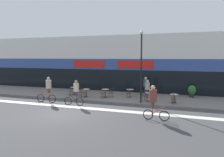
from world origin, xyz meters
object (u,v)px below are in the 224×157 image
(bistro_table_2, at_px, (105,91))
(cafe_chair_1_side, at_px, (80,91))
(bistro_table_0, at_px, (74,89))
(planter_pot, at_px, (192,91))
(cafe_chair_0_near, at_px, (71,90))
(cafe_chair_3_near, at_px, (129,93))
(bistro_table_5, at_px, (174,97))
(cafe_chair_5_near, at_px, (174,98))
(cafe_chair_2_near, at_px, (103,93))
(pedestrian_near_end, at_px, (147,87))
(bistro_table_1, at_px, (86,91))
(cyclist_1, at_px, (48,88))
(bistro_table_3, at_px, (130,92))
(cyclist_0, at_px, (153,99))
(cafe_chair_4_side, at_px, (142,95))
(cafe_chair_1_near, at_px, (83,92))
(cafe_chair_4_near, at_px, (148,96))
(bistro_table_4, at_px, (149,95))
(cyclist_2, at_px, (76,91))
(lamp_post, at_px, (141,62))
(cafe_chair_2_side, at_px, (112,92))
(pedestrian_far_end, at_px, (146,84))

(bistro_table_2, height_order, cafe_chair_1_side, cafe_chair_1_side)
(bistro_table_0, bearing_deg, planter_pot, 11.77)
(cafe_chair_0_near, xyz_separation_m, cafe_chair_3_near, (5.68, 0.61, 0.00))
(bistro_table_5, height_order, cafe_chair_5_near, cafe_chair_5_near)
(cafe_chair_2_near, bearing_deg, pedestrian_near_end, -63.93)
(bistro_table_1, bearing_deg, cyclist_1, -126.31)
(bistro_table_2, bearing_deg, bistro_table_3, 20.79)
(cyclist_0, bearing_deg, cafe_chair_3_near, 118.74)
(bistro_table_3, bearing_deg, bistro_table_2, -159.21)
(cafe_chair_0_near, bearing_deg, pedestrian_near_end, -86.10)
(cafe_chair_5_near, bearing_deg, cafe_chair_4_side, 83.23)
(cafe_chair_1_near, bearing_deg, cafe_chair_4_near, -88.29)
(bistro_table_3, bearing_deg, bistro_table_0, -173.86)
(bistro_table_4, xyz_separation_m, cyclist_2, (-5.42, -3.20, 0.54))
(cyclist_1, bearing_deg, bistro_table_1, -131.55)
(bistro_table_0, bearing_deg, bistro_table_5, -4.13)
(bistro_table_2, bearing_deg, cafe_chair_1_near, -148.11)
(pedestrian_near_end, bearing_deg, cyclist_0, 88.34)
(cafe_chair_1_side, bearing_deg, lamp_post, -13.11)
(bistro_table_3, bearing_deg, bistro_table_1, -161.69)
(cafe_chair_5_near, xyz_separation_m, cyclist_1, (-10.28, -2.33, 0.65))
(cafe_chair_2_side, distance_m, cafe_chair_3_near, 1.61)
(cafe_chair_4_near, distance_m, cyclist_2, 6.02)
(bistro_table_5, height_order, cyclist_2, cyclist_2)
(cafe_chair_2_side, bearing_deg, cafe_chair_4_side, 165.03)
(cafe_chair_1_near, xyz_separation_m, lamp_post, (5.49, -0.31, 2.85))
(cyclist_0, distance_m, cyclist_2, 6.83)
(cafe_chair_4_near, bearing_deg, cafe_chair_0_near, 88.47)
(bistro_table_0, relative_size, cafe_chair_4_near, 0.85)
(cafe_chair_1_near, relative_size, cafe_chair_2_side, 1.00)
(cafe_chair_0_near, distance_m, cafe_chair_5_near, 9.82)
(cyclist_2, bearing_deg, cyclist_0, 160.62)
(planter_pot, bearing_deg, bistro_table_3, -162.71)
(cyclist_2, bearing_deg, pedestrian_near_end, -138.61)
(cafe_chair_4_side, xyz_separation_m, cyclist_0, (1.73, -5.21, 0.68))
(bistro_table_3, bearing_deg, cafe_chair_5_near, -25.27)
(bistro_table_3, xyz_separation_m, bistro_table_4, (2.08, -1.37, 0.01))
(bistro_table_1, distance_m, cafe_chair_4_side, 5.44)
(bistro_table_0, distance_m, cyclist_0, 10.70)
(bistro_table_0, bearing_deg, bistro_table_3, 6.14)
(cyclist_2, bearing_deg, bistro_table_5, -158.83)
(cafe_chair_0_near, bearing_deg, bistro_table_4, -98.04)
(cafe_chair_4_side, bearing_deg, cafe_chair_5_near, -5.39)
(bistro_table_0, height_order, cafe_chair_1_side, cafe_chair_1_side)
(lamp_post, bearing_deg, cafe_chair_2_side, 155.29)
(bistro_table_3, distance_m, cafe_chair_0_near, 5.81)
(bistro_table_2, distance_m, cafe_chair_2_near, 0.63)
(bistro_table_0, relative_size, pedestrian_far_end, 0.43)
(cafe_chair_4_near, height_order, pedestrian_near_end, pedestrian_near_end)
(cafe_chair_3_near, xyz_separation_m, cyclist_2, (-3.36, -3.94, 0.55))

